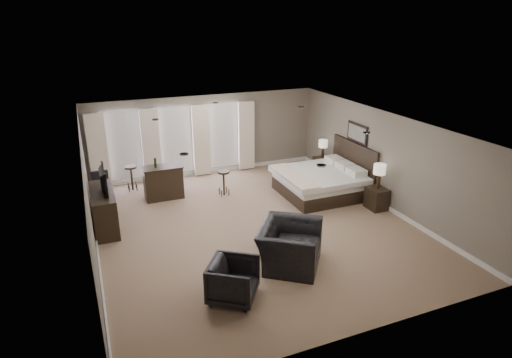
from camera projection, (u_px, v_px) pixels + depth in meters
name	position (u px, v px, depth m)	size (l,w,h in m)	color
room	(255.00, 178.00, 10.26)	(7.60, 8.60, 2.64)	#886D56
window_bay	(176.00, 142.00, 13.49)	(5.25, 0.20, 2.30)	silver
bed	(322.00, 171.00, 12.40)	(2.29, 2.18, 1.46)	silver
nightstand_near	(377.00, 198.00, 11.61)	(0.45, 0.55, 0.60)	black
nightstand_far	(322.00, 166.00, 14.12)	(0.43, 0.53, 0.58)	black
lamp_near	(379.00, 176.00, 11.38)	(0.33, 0.33, 0.67)	beige
lamp_far	(323.00, 149.00, 13.91)	(0.29, 0.29, 0.61)	beige
wall_art	(357.00, 133.00, 12.43)	(0.04, 0.96, 0.56)	slate
dresser	(104.00, 210.00, 10.48)	(0.54, 1.68, 0.98)	black
tv	(101.00, 189.00, 10.28)	(1.04, 0.60, 0.14)	black
armchair_near	(290.00, 239.00, 8.88)	(1.38, 0.90, 1.20)	black
armchair_far	(233.00, 279.00, 7.83)	(0.84, 0.79, 0.86)	black
bar_counter	(163.00, 182.00, 12.22)	(1.11, 0.58, 0.97)	black
bar_stool_left	(132.00, 178.00, 12.84)	(0.36, 0.36, 0.76)	black
bar_stool_right	(224.00, 183.00, 12.47)	(0.35, 0.35, 0.75)	black
desk_chair	(101.00, 185.00, 11.94)	(0.52, 0.52, 1.01)	black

